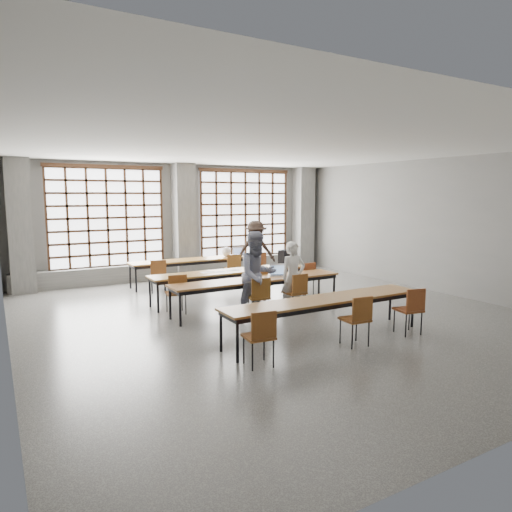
# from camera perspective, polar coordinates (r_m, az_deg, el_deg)

# --- Properties ---
(floor) EXTENTS (11.00, 11.00, 0.00)m
(floor) POSITION_cam_1_polar(r_m,az_deg,el_deg) (9.85, 2.33, -7.38)
(floor) COLOR #494846
(floor) RESTS_ON ground
(ceiling) EXTENTS (11.00, 11.00, 0.00)m
(ceiling) POSITION_cam_1_polar(r_m,az_deg,el_deg) (9.56, 2.45, 13.33)
(ceiling) COLOR silver
(ceiling) RESTS_ON floor
(wall_back) EXTENTS (10.00, 0.00, 10.00)m
(wall_back) POSITION_cam_1_polar(r_m,az_deg,el_deg) (14.48, -9.37, 4.37)
(wall_back) COLOR slate
(wall_back) RESTS_ON floor
(wall_left) EXTENTS (0.00, 11.00, 11.00)m
(wall_left) POSITION_cam_1_polar(r_m,az_deg,el_deg) (8.07, -29.17, 0.97)
(wall_left) COLOR slate
(wall_left) RESTS_ON floor
(wall_right) EXTENTS (0.00, 11.00, 11.00)m
(wall_right) POSITION_cam_1_polar(r_m,az_deg,el_deg) (12.92, 21.50, 3.56)
(wall_right) COLOR slate
(wall_right) RESTS_ON floor
(column_left) EXTENTS (0.60, 0.55, 3.50)m
(column_left) POSITION_cam_1_polar(r_m,az_deg,el_deg) (13.29, -27.42, 3.33)
(column_left) COLOR #545452
(column_left) RESTS_ON floor
(column_mid) EXTENTS (0.60, 0.55, 3.50)m
(column_mid) POSITION_cam_1_polar(r_m,az_deg,el_deg) (14.22, -8.97, 4.32)
(column_mid) COLOR #545452
(column_mid) RESTS_ON floor
(column_right) EXTENTS (0.60, 0.55, 3.50)m
(column_right) POSITION_cam_1_polar(r_m,az_deg,el_deg) (16.38, 5.93, 4.80)
(column_right) COLOR #545452
(column_right) RESTS_ON floor
(window_left) EXTENTS (3.32, 0.12, 3.00)m
(window_left) POSITION_cam_1_polar(r_m,az_deg,el_deg) (13.77, -18.09, 4.55)
(window_left) COLOR white
(window_left) RESTS_ON wall_back
(window_right) EXTENTS (3.32, 0.12, 3.00)m
(window_right) POSITION_cam_1_polar(r_m,az_deg,el_deg) (15.34, -1.36, 5.21)
(window_right) COLOR white
(window_right) RESTS_ON wall_back
(sill_ledge) EXTENTS (9.80, 0.35, 0.50)m
(sill_ledge) POSITION_cam_1_polar(r_m,az_deg,el_deg) (14.46, -8.96, -1.61)
(sill_ledge) COLOR #545452
(sill_ledge) RESTS_ON floor
(desk_row_a) EXTENTS (4.00, 0.70, 0.73)m
(desk_row_a) POSITION_cam_1_polar(r_m,az_deg,el_deg) (13.25, -7.12, -0.60)
(desk_row_a) COLOR brown
(desk_row_a) RESTS_ON floor
(desk_row_b) EXTENTS (4.00, 0.70, 0.73)m
(desk_row_b) POSITION_cam_1_polar(r_m,az_deg,el_deg) (11.10, -3.20, -2.16)
(desk_row_b) COLOR brown
(desk_row_b) RESTS_ON floor
(desk_row_c) EXTENTS (4.00, 0.70, 0.73)m
(desk_row_c) POSITION_cam_1_polar(r_m,az_deg,el_deg) (10.05, 0.22, -3.18)
(desk_row_c) COLOR brown
(desk_row_c) RESTS_ON floor
(desk_row_d) EXTENTS (4.00, 0.70, 0.73)m
(desk_row_d) POSITION_cam_1_polar(r_m,az_deg,el_deg) (8.24, 8.66, -5.70)
(desk_row_d) COLOR brown
(desk_row_d) RESTS_ON floor
(chair_back_left) EXTENTS (0.51, 0.51, 0.88)m
(chair_back_left) POSITION_cam_1_polar(r_m,az_deg,el_deg) (12.20, -12.12, -2.04)
(chair_back_left) COLOR brown
(chair_back_left) RESTS_ON floor
(chair_back_mid) EXTENTS (0.51, 0.51, 0.88)m
(chair_back_mid) POSITION_cam_1_polar(r_m,az_deg,el_deg) (13.03, -2.87, -1.26)
(chair_back_mid) COLOR brown
(chair_back_mid) RESTS_ON floor
(chair_back_right) EXTENTS (0.48, 0.48, 0.88)m
(chair_back_right) POSITION_cam_1_polar(r_m,az_deg,el_deg) (13.43, 0.28, -0.99)
(chair_back_right) COLOR brown
(chair_back_right) RESTS_ON floor
(chair_mid_left) EXTENTS (0.47, 0.48, 0.88)m
(chair_mid_left) POSITION_cam_1_polar(r_m,az_deg,el_deg) (9.93, -9.89, -4.19)
(chair_mid_left) COLOR brown
(chair_mid_left) RESTS_ON floor
(chair_mid_centre) EXTENTS (0.43, 0.43, 0.88)m
(chair_mid_centre) POSITION_cam_1_polar(r_m,az_deg,el_deg) (10.77, 0.23, -3.15)
(chair_mid_centre) COLOR brown
(chair_mid_centre) RESTS_ON floor
(chair_mid_right) EXTENTS (0.46, 0.47, 0.88)m
(chair_mid_right) POSITION_cam_1_polar(r_m,az_deg,el_deg) (11.53, 6.29, -2.47)
(chair_mid_right) COLOR brown
(chair_mid_right) RESTS_ON floor
(chair_front_left) EXTENTS (0.52, 0.52, 0.88)m
(chair_front_left) POSITION_cam_1_polar(r_m,az_deg,el_deg) (9.39, 0.45, -4.76)
(chair_front_left) COLOR brown
(chair_front_left) RESTS_ON floor
(chair_front_right) EXTENTS (0.43, 0.43, 0.88)m
(chair_front_right) POSITION_cam_1_polar(r_m,az_deg,el_deg) (9.88, 5.09, -4.17)
(chair_front_right) COLOR brown
(chair_front_right) RESTS_ON floor
(chair_near_left) EXTENTS (0.46, 0.47, 0.88)m
(chair_near_left) POSITION_cam_1_polar(r_m,az_deg,el_deg) (6.83, 0.58, -9.53)
(chair_near_left) COLOR brown
(chair_near_left) RESTS_ON floor
(chair_near_mid) EXTENTS (0.46, 0.46, 0.88)m
(chair_near_mid) POSITION_cam_1_polar(r_m,az_deg,el_deg) (7.93, 12.60, -7.28)
(chair_near_mid) COLOR brown
(chair_near_mid) RESTS_ON floor
(chair_near_right) EXTENTS (0.49, 0.49, 0.88)m
(chair_near_right) POSITION_cam_1_polar(r_m,az_deg,el_deg) (8.83, 18.83, -5.97)
(chair_near_right) COLOR brown
(chair_near_right) RESTS_ON floor
(student_male) EXTENTS (0.60, 0.43, 1.56)m
(student_male) POSITION_cam_1_polar(r_m,az_deg,el_deg) (9.93, 4.67, -2.67)
(student_male) COLOR silver
(student_male) RESTS_ON floor
(student_female) EXTENTS (0.89, 0.70, 1.81)m
(student_female) POSITION_cam_1_polar(r_m,az_deg,el_deg) (9.43, 0.18, -2.40)
(student_female) COLOR #19204D
(student_female) RESTS_ON floor
(student_back) EXTENTS (1.30, 0.96, 1.80)m
(student_back) POSITION_cam_1_polar(r_m,az_deg,el_deg) (13.48, -0.03, 0.61)
(student_back) COLOR black
(student_back) RESTS_ON floor
(laptop_front) EXTENTS (0.46, 0.44, 0.26)m
(laptop_front) POSITION_cam_1_polar(r_m,az_deg,el_deg) (10.41, 2.70, -2.10)
(laptop_front) COLOR #BBBBC0
(laptop_front) RESTS_ON desk_row_c
(laptop_back) EXTENTS (0.43, 0.39, 0.26)m
(laptop_back) POSITION_cam_1_polar(r_m,az_deg,el_deg) (13.91, -2.12, 0.37)
(laptop_back) COLOR silver
(laptop_back) RESTS_ON desk_row_a
(mouse) EXTENTS (0.12, 0.10, 0.04)m
(mouse) POSITION_cam_1_polar(r_m,az_deg,el_deg) (10.52, 4.76, -2.25)
(mouse) COLOR white
(mouse) RESTS_ON desk_row_c
(green_box) EXTENTS (0.26, 0.12, 0.09)m
(green_box) POSITION_cam_1_polar(r_m,az_deg,el_deg) (10.08, -0.25, -2.52)
(green_box) COLOR #307F29
(green_box) RESTS_ON desk_row_c
(phone) EXTENTS (0.14, 0.08, 0.01)m
(phone) POSITION_cam_1_polar(r_m,az_deg,el_deg) (10.04, 1.40, -2.77)
(phone) COLOR black
(phone) RESTS_ON desk_row_c
(paper_sheet_a) EXTENTS (0.30, 0.22, 0.00)m
(paper_sheet_a) POSITION_cam_1_polar(r_m,az_deg,el_deg) (10.88, -6.14, -2.03)
(paper_sheet_a) COLOR white
(paper_sheet_a) RESTS_ON desk_row_b
(paper_sheet_b) EXTENTS (0.34, 0.27, 0.00)m
(paper_sheet_b) POSITION_cam_1_polar(r_m,az_deg,el_deg) (10.91, -4.49, -1.98)
(paper_sheet_b) COLOR white
(paper_sheet_b) RESTS_ON desk_row_b
(paper_sheet_c) EXTENTS (0.35, 0.30, 0.00)m
(paper_sheet_c) POSITION_cam_1_polar(r_m,az_deg,el_deg) (11.13, -2.74, -1.78)
(paper_sheet_c) COLOR silver
(paper_sheet_c) RESTS_ON desk_row_b
(backpack) EXTENTS (0.37, 0.31, 0.40)m
(backpack) POSITION_cam_1_polar(r_m,az_deg,el_deg) (11.90, 3.58, -0.21)
(backpack) COLOR black
(backpack) RESTS_ON desk_row_b
(plastic_bag) EXTENTS (0.31, 0.27, 0.29)m
(plastic_bag) POSITION_cam_1_polar(r_m,az_deg,el_deg) (13.64, -3.74, 0.56)
(plastic_bag) COLOR white
(plastic_bag) RESTS_ON desk_row_a
(red_pouch) EXTENTS (0.20, 0.09, 0.06)m
(red_pouch) POSITION_cam_1_polar(r_m,az_deg,el_deg) (6.91, 0.31, -9.64)
(red_pouch) COLOR #A81427
(red_pouch) RESTS_ON chair_near_left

